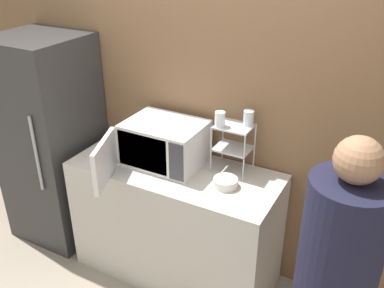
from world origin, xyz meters
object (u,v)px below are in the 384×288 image
(dish_rack, at_px, (233,139))
(glass_front_left, at_px, (220,119))
(glass_back_right, at_px, (249,118))
(refrigerator, at_px, (52,141))
(microwave, at_px, (162,144))
(bowl, at_px, (225,183))
(person, at_px, (338,264))

(dish_rack, bearing_deg, glass_front_left, -146.86)
(dish_rack, height_order, glass_back_right, glass_back_right)
(refrigerator, bearing_deg, glass_front_left, 5.46)
(microwave, bearing_deg, glass_front_left, 12.57)
(glass_back_right, distance_m, bowl, 0.45)
(microwave, bearing_deg, glass_back_right, 19.38)
(refrigerator, bearing_deg, microwave, 2.69)
(person, height_order, refrigerator, refrigerator)
(glass_back_right, relative_size, bowl, 0.63)
(dish_rack, xyz_separation_m, refrigerator, (-1.53, -0.19, -0.30))
(glass_back_right, distance_m, person, 1.07)
(microwave, relative_size, person, 0.51)
(glass_back_right, bearing_deg, person, -38.96)
(glass_front_left, distance_m, glass_back_right, 0.19)
(dish_rack, distance_m, bowl, 0.31)
(dish_rack, distance_m, glass_back_right, 0.18)
(dish_rack, xyz_separation_m, person, (0.84, -0.56, -0.28))
(glass_back_right, bearing_deg, bowl, -96.35)
(person, bearing_deg, microwave, 162.29)
(refrigerator, bearing_deg, bowl, -0.90)
(microwave, relative_size, bowl, 5.07)
(microwave, bearing_deg, refrigerator, -177.31)
(glass_front_left, xyz_separation_m, refrigerator, (-1.45, -0.14, -0.45))
(dish_rack, height_order, refrigerator, refrigerator)
(microwave, relative_size, glass_front_left, 8.11)
(bowl, bearing_deg, dish_rack, 102.57)
(glass_back_right, height_order, bowl, glass_back_right)
(glass_front_left, bearing_deg, refrigerator, -174.54)
(glass_back_right, bearing_deg, refrigerator, -171.31)
(bowl, relative_size, refrigerator, 0.09)
(person, bearing_deg, bowl, 156.33)
(microwave, xyz_separation_m, glass_front_left, (0.40, 0.09, 0.24))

